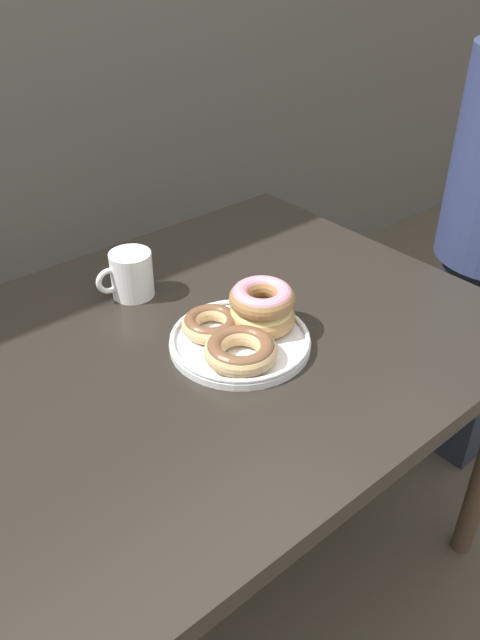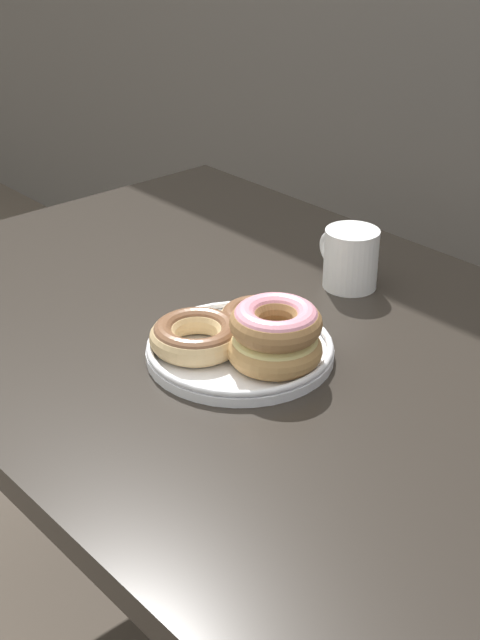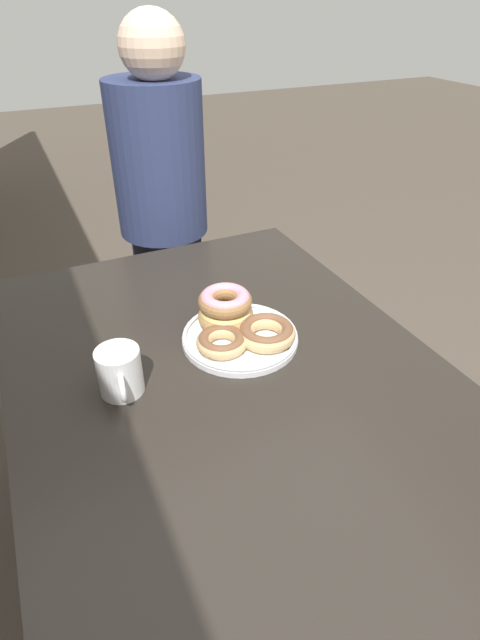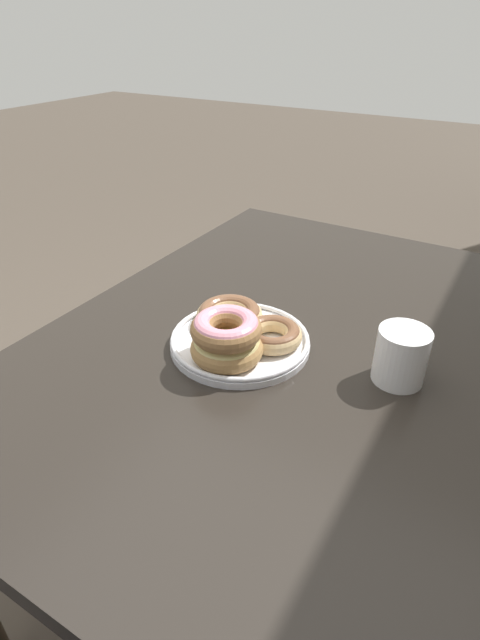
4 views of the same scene
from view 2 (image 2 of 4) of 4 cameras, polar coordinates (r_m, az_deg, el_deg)
dining_table at (r=1.43m, az=-0.20°, el=-2.39°), size 1.27×0.92×0.71m
donut_plate at (r=1.27m, az=0.47°, el=-1.09°), size 0.29×0.28×0.10m
coffee_mug at (r=1.50m, az=7.06°, el=3.99°), size 0.13×0.09×0.10m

